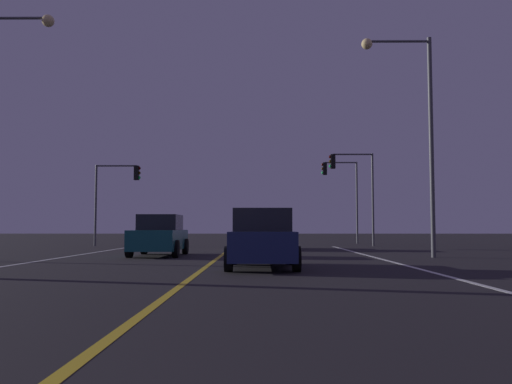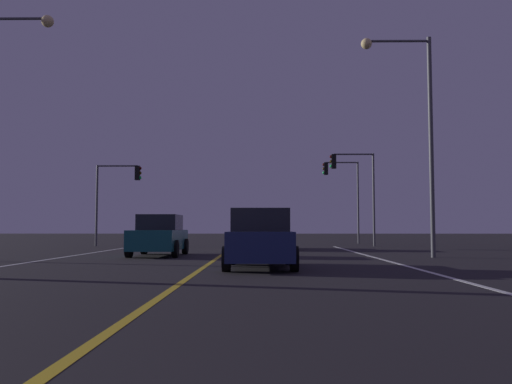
% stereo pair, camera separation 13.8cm
% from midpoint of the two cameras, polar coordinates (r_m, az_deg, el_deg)
% --- Properties ---
extents(lane_edge_right, '(0.16, 39.34, 0.01)m').
position_cam_midpoint_polar(lane_edge_right, '(14.30, 19.01, -8.25)').
color(lane_edge_right, silver).
rests_on(lane_edge_right, ground).
extents(lane_center_divider, '(0.16, 39.34, 0.01)m').
position_cam_midpoint_polar(lane_center_divider, '(13.69, -6.34, -8.64)').
color(lane_center_divider, gold).
rests_on(lane_center_divider, ground).
extents(car_ahead_far, '(2.02, 4.30, 1.70)m').
position_cam_midpoint_polar(car_ahead_far, '(28.82, 1.75, -4.45)').
color(car_ahead_far, black).
rests_on(car_ahead_far, ground).
extents(car_oncoming, '(2.02, 4.30, 1.70)m').
position_cam_midpoint_polar(car_oncoming, '(22.72, -10.03, -4.59)').
color(car_oncoming, black).
rests_on(car_oncoming, ground).
extents(car_lead_same_lane, '(2.02, 4.30, 1.70)m').
position_cam_midpoint_polar(car_lead_same_lane, '(15.65, 0.73, -5.05)').
color(car_lead_same_lane, black).
rests_on(car_lead_same_lane, ground).
extents(traffic_light_near_right, '(2.81, 0.36, 5.81)m').
position_cam_midpoint_polar(traffic_light_near_right, '(34.34, 10.37, 1.49)').
color(traffic_light_near_right, '#4C4C51').
rests_on(traffic_light_near_right, ground).
extents(traffic_light_near_left, '(2.87, 0.36, 5.09)m').
position_cam_midpoint_polar(traffic_light_near_left, '(34.98, -14.20, 0.65)').
color(traffic_light_near_left, '#4C4C51').
rests_on(traffic_light_near_left, ground).
extents(traffic_light_far_right, '(2.65, 0.36, 5.95)m').
position_cam_midpoint_polar(traffic_light_far_right, '(39.77, 9.17, 0.89)').
color(traffic_light_far_right, '#4C4C51').
rests_on(traffic_light_far_right, ground).
extents(street_lamp_right_far, '(2.80, 0.44, 8.75)m').
position_cam_midpoint_polar(street_lamp_right_far, '(22.43, 16.62, 7.62)').
color(street_lamp_right_far, '#4C4C51').
rests_on(street_lamp_right_far, ground).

